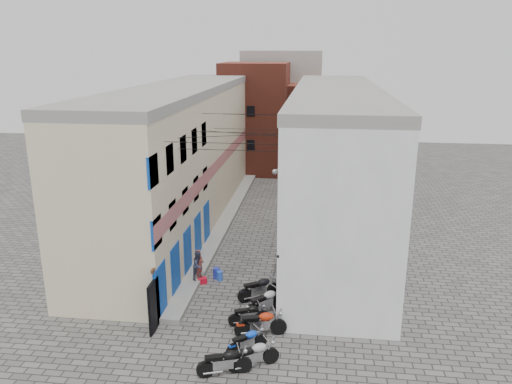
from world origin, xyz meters
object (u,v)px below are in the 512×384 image
at_px(motorcycle_f, 265,301).
at_px(water_jug_far, 216,273).
at_px(person_a, 199,264).
at_px(motorcycle_a, 224,361).
at_px(motorcycle_e, 249,313).
at_px(motorcycle_g, 259,287).
at_px(red_crate, 202,281).
at_px(motorcycle_c, 247,340).
at_px(person_b, 199,265).
at_px(motorcycle_b, 254,354).
at_px(motorcycle_d, 261,322).
at_px(water_jug_near, 220,276).

distance_m(motorcycle_f, water_jug_far, 4.29).
bearing_deg(person_a, water_jug_far, -41.72).
height_order(motorcycle_a, person_a, person_a).
bearing_deg(motorcycle_e, water_jug_far, -172.84).
bearing_deg(person_a, motorcycle_g, -101.74).
bearing_deg(motorcycle_e, red_crate, -162.26).
relative_size(motorcycle_c, red_crate, 3.96).
height_order(motorcycle_g, person_b, person_b).
bearing_deg(water_jug_far, motorcycle_b, -68.05).
relative_size(motorcycle_a, motorcycle_d, 0.93).
height_order(motorcycle_b, red_crate, motorcycle_b).
xyz_separation_m(motorcycle_b, red_crate, (-3.45, 6.45, -0.45)).
relative_size(person_b, water_jug_far, 2.72).
xyz_separation_m(motorcycle_b, water_jug_far, (-2.87, 7.11, -0.31)).
distance_m(person_b, water_jug_far, 1.24).
distance_m(motorcycle_e, motorcycle_g, 2.23).
relative_size(motorcycle_d, person_b, 1.47).
distance_m(motorcycle_e, motorcycle_f, 1.17).
bearing_deg(motorcycle_f, motorcycle_g, 157.03).
xyz_separation_m(motorcycle_c, water_jug_near, (-2.27, 5.93, -0.27)).
distance_m(motorcycle_c, motorcycle_g, 4.20).
height_order(motorcycle_a, motorcycle_d, motorcycle_d).
relative_size(motorcycle_g, water_jug_far, 3.96).
height_order(motorcycle_d, water_jug_far, motorcycle_d).
relative_size(motorcycle_a, person_b, 1.37).
bearing_deg(motorcycle_a, water_jug_far, 174.95).
xyz_separation_m(motorcycle_g, water_jug_near, (-2.22, 1.74, -0.38)).
height_order(water_jug_near, water_jug_far, water_jug_far).
distance_m(motorcycle_a, water_jug_near, 7.64).
distance_m(motorcycle_d, water_jug_far, 5.75).
relative_size(motorcycle_e, water_jug_far, 3.26).
bearing_deg(motorcycle_b, person_b, 179.15).
bearing_deg(water_jug_near, person_a, -160.73).
relative_size(motorcycle_a, motorcycle_b, 1.00).
height_order(person_b, water_jug_far, person_b).
distance_m(motorcycle_c, person_a, 6.48).
xyz_separation_m(water_jug_far, red_crate, (-0.58, -0.66, -0.13)).
relative_size(motorcycle_d, water_jug_far, 4.00).
xyz_separation_m(motorcycle_a, person_b, (-2.61, 6.96, 0.40)).
bearing_deg(motorcycle_g, person_b, -142.46).
relative_size(motorcycle_b, motorcycle_f, 0.94).
bearing_deg(motorcycle_e, motorcycle_d, 15.56).
height_order(motorcycle_e, person_b, person_b).
bearing_deg(person_b, person_a, 28.41).
bearing_deg(water_jug_near, red_crate, -150.31).
height_order(motorcycle_f, motorcycle_g, motorcycle_g).
distance_m(motorcycle_a, motorcycle_c, 1.63).
distance_m(motorcycle_a, motorcycle_d, 2.86).
height_order(motorcycle_e, water_jug_far, motorcycle_e).
distance_m(motorcycle_g, water_jug_near, 2.85).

